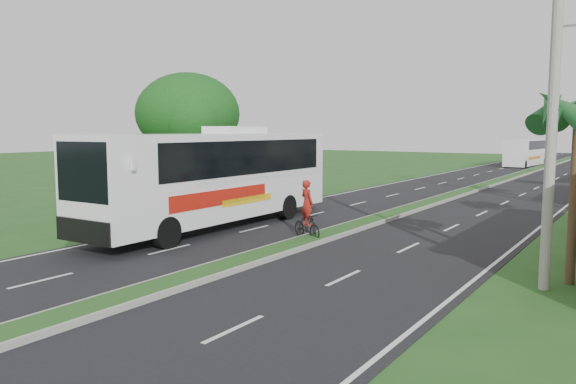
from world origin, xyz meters
The scene contains 10 objects.
ground centered at (0.00, 0.00, 0.00)m, with size 180.00×180.00×0.00m, color #214B1B.
road_asphalt centered at (0.00, 20.00, 0.01)m, with size 14.00×160.00×0.02m, color black.
median_strip centered at (0.00, 20.00, 0.10)m, with size 1.20×160.00×0.18m.
lane_edge_left centered at (-6.70, 20.00, 0.00)m, with size 0.12×160.00×0.01m, color silver.
lane_edge_right centered at (6.70, 20.00, 0.00)m, with size 0.12×160.00×0.01m, color silver.
shade_tree centered at (-12.11, 10.02, 5.03)m, with size 6.30×6.00×7.54m.
utility_pole_a centered at (8.50, 2.00, 5.67)m, with size 1.60×0.28×11.00m.
coach_bus_main centered at (-5.05, 4.43, 2.43)m, with size 3.06×13.71×4.42m.
coach_bus_far centered at (-2.25, 56.78, 1.75)m, with size 3.05×10.73×3.09m.
motorcyclist centered at (-0.43, 4.35, 0.86)m, with size 1.77×1.14×2.34m.
Camera 1 is at (10.89, -14.05, 4.27)m, focal length 35.00 mm.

